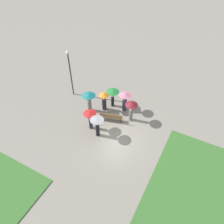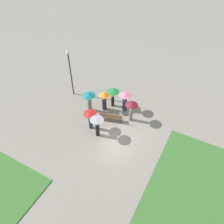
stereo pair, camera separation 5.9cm
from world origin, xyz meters
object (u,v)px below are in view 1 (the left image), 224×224
lamp_post (70,68)px  crowd_person_green (113,94)px  park_bench (111,117)px  crowd_person_maroon (131,107)px  crowd_person_orange (104,99)px  crowd_person_red (90,116)px  crowd_person_pink (125,99)px  crowd_person_teal (89,98)px  crowd_person_grey (97,122)px

lamp_post → crowd_person_green: size_ratio=2.58×
park_bench → crowd_person_maroon: 1.94m
crowd_person_orange → crowd_person_maroon: crowd_person_maroon is taller
crowd_person_orange → crowd_person_green: size_ratio=1.02×
lamp_post → crowd_person_red: size_ratio=2.57×
crowd_person_pink → crowd_person_orange: (1.64, 0.78, -0.06)m
crowd_person_teal → crowd_person_green: 2.15m
park_bench → crowd_person_pink: 2.03m
park_bench → crowd_person_red: size_ratio=1.10×
lamp_post → crowd_person_teal: bearing=155.3°
park_bench → lamp_post: size_ratio=0.43×
crowd_person_red → crowd_person_maroon: (-2.50, -2.42, 0.13)m
crowd_person_green → crowd_person_maroon: (-2.24, 0.92, 0.06)m
crowd_person_pink → crowd_person_maroon: crowd_person_maroon is taller
lamp_post → crowd_person_pink: (-5.44, -0.27, -1.71)m
park_bench → crowd_person_teal: bearing=-25.3°
park_bench → lamp_post: bearing=-34.5°
crowd_person_green → park_bench: bearing=-86.8°
crowd_person_grey → crowd_person_teal: 3.13m
lamp_post → park_bench: bearing=162.8°
lamp_post → crowd_person_red: (-3.97, 3.06, -1.62)m
lamp_post → crowd_person_orange: bearing=172.4°
crowd_person_green → lamp_post: bearing=162.2°
park_bench → crowd_person_grey: size_ratio=1.02×
lamp_post → crowd_person_maroon: 6.67m
crowd_person_maroon → crowd_person_green: bearing=153.1°
lamp_post → crowd_person_orange: (-3.80, 0.50, -1.77)m
crowd_person_red → crowd_person_teal: bearing=111.8°
crowd_person_red → lamp_post: bearing=129.3°
crowd_person_pink → crowd_person_green: bearing=-112.9°
crowd_person_red → crowd_person_pink: bearing=53.1°
crowd_person_teal → crowd_person_green: (-1.52, -1.52, 0.01)m
crowd_person_grey → lamp_post: bearing=-154.6°
park_bench → crowd_person_teal: 2.56m
crowd_person_green → crowd_person_orange: bearing=-140.0°
crowd_person_grey → crowd_person_green: bearing=160.9°
crowd_person_orange → crowd_person_maroon: 2.69m
crowd_person_orange → crowd_person_teal: (1.10, 0.74, 0.22)m
crowd_person_grey → crowd_person_orange: crowd_person_grey is taller
park_bench → crowd_person_orange: (1.28, -1.07, 0.69)m
crowd_person_red → crowd_person_pink: size_ratio=0.96×
crowd_person_orange → crowd_person_green: bearing=-37.2°
crowd_person_pink → crowd_person_orange: 1.82m
lamp_post → crowd_person_pink: 5.71m
park_bench → crowd_person_orange: bearing=-57.3°
park_bench → crowd_person_pink: size_ratio=1.05×
crowd_person_pink → crowd_person_maroon: (-1.03, 0.91, 0.23)m
crowd_person_teal → crowd_person_red: bearing=162.1°
lamp_post → crowd_person_maroon: size_ratio=2.37×
crowd_person_grey → crowd_person_green: crowd_person_grey is taller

